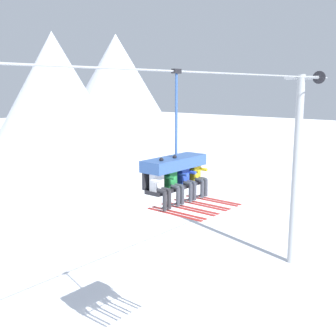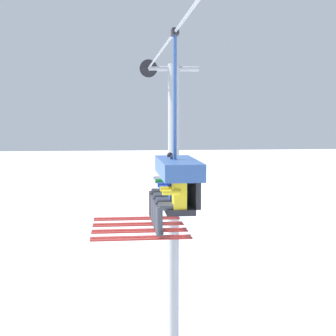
% 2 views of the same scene
% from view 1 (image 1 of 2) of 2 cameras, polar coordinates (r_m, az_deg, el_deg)
% --- Properties ---
extents(mountain_peak_central, '(16.70, 16.70, 14.80)m').
position_cam_1_polar(mountain_peak_central, '(52.61, -15.12, 9.42)').
color(mountain_peak_central, silver).
rests_on(mountain_peak_central, ground_plane).
extents(mountain_peak_east, '(20.56, 20.56, 17.35)m').
position_cam_1_polar(mountain_peak_east, '(75.61, -6.99, 11.05)').
color(mountain_peak_east, silver).
rests_on(mountain_peak_east, ground_plane).
extents(lift_tower_far, '(0.36, 1.88, 9.19)m').
position_cam_1_polar(lift_tower_far, '(20.75, 17.01, 0.08)').
color(lift_tower_far, '#9EA3A8').
rests_on(lift_tower_far, ground_plane).
extents(lift_cable, '(19.30, 0.05, 0.05)m').
position_cam_1_polar(lift_cable, '(12.37, 5.59, 12.74)').
color(lift_cable, '#9EA3A8').
extents(chairlift_chair, '(2.06, 0.74, 3.48)m').
position_cam_1_polar(chairlift_chair, '(11.40, 0.82, 0.14)').
color(chairlift_chair, '#232328').
extents(skier_white, '(0.48, 1.70, 1.34)m').
position_cam_1_polar(skier_white, '(10.71, -1.03, -2.21)').
color(skier_white, silver).
extents(skier_green, '(0.48, 1.70, 1.34)m').
position_cam_1_polar(skier_green, '(11.12, 0.80, -1.71)').
color(skier_green, '#23843D').
extents(skier_blue, '(0.46, 1.70, 1.23)m').
position_cam_1_polar(skier_blue, '(11.54, 2.51, -1.36)').
color(skier_blue, '#2847B7').
extents(skier_yellow, '(0.46, 1.70, 1.23)m').
position_cam_1_polar(skier_yellow, '(11.97, 4.09, -0.92)').
color(skier_yellow, yellow).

